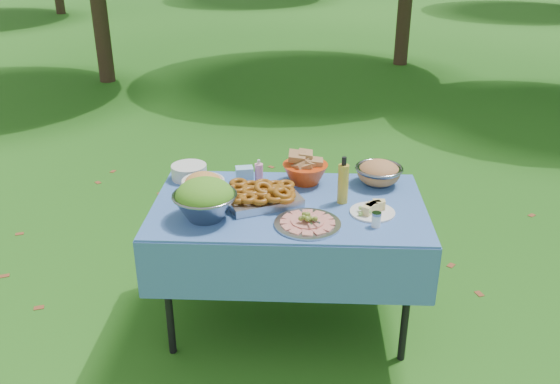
# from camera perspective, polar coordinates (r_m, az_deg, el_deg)

# --- Properties ---
(ground) EXTENTS (80.00, 80.00, 0.00)m
(ground) POSITION_cam_1_polar(r_m,az_deg,el_deg) (3.59, 0.77, -12.10)
(ground) COLOR #0E390A
(ground) RESTS_ON ground
(picnic_table) EXTENTS (1.46, 0.86, 0.76)m
(picnic_table) POSITION_cam_1_polar(r_m,az_deg,el_deg) (3.38, 0.81, -6.94)
(picnic_table) COLOR #73AEDD
(picnic_table) RESTS_ON ground
(salad_bowl) EXTENTS (0.38, 0.38, 0.21)m
(salad_bowl) POSITION_cam_1_polar(r_m,az_deg,el_deg) (3.02, -7.25, -0.69)
(salad_bowl) COLOR gray
(salad_bowl) RESTS_ON picnic_table
(pasta_bowl_white) EXTENTS (0.29, 0.29, 0.13)m
(pasta_bowl_white) POSITION_cam_1_polar(r_m,az_deg,el_deg) (3.30, -7.41, 0.77)
(pasta_bowl_white) COLOR silver
(pasta_bowl_white) RESTS_ON picnic_table
(plate_stack) EXTENTS (0.27, 0.27, 0.08)m
(plate_stack) POSITION_cam_1_polar(r_m,az_deg,el_deg) (3.53, -8.74, 1.95)
(plate_stack) COLOR silver
(plate_stack) RESTS_ON picnic_table
(wipes_box) EXTENTS (0.11, 0.09, 0.09)m
(wipes_box) POSITION_cam_1_polar(r_m,az_deg,el_deg) (3.45, -3.44, 1.69)
(wipes_box) COLOR #90CBF4
(wipes_box) RESTS_ON picnic_table
(sanitizer_bottle) EXTENTS (0.05, 0.05, 0.14)m
(sanitizer_bottle) POSITION_cam_1_polar(r_m,az_deg,el_deg) (3.43, -2.04, 2.04)
(sanitizer_bottle) COLOR #F995C3
(sanitizer_bottle) RESTS_ON picnic_table
(bread_bowl) EXTENTS (0.28, 0.28, 0.17)m
(bread_bowl) POSITION_cam_1_polar(r_m,az_deg,el_deg) (3.42, 2.44, 2.28)
(bread_bowl) COLOR red
(bread_bowl) RESTS_ON picnic_table
(pasta_bowl_steel) EXTENTS (0.33, 0.33, 0.14)m
(pasta_bowl_steel) POSITION_cam_1_polar(r_m,az_deg,el_deg) (3.45, 9.49, 1.87)
(pasta_bowl_steel) COLOR gray
(pasta_bowl_steel) RESTS_ON picnic_table
(fried_tray) EXTENTS (0.46, 0.40, 0.09)m
(fried_tray) POSITION_cam_1_polar(r_m,az_deg,el_deg) (3.18, -1.70, -0.32)
(fried_tray) COLOR silver
(fried_tray) RESTS_ON picnic_table
(charcuterie_platter) EXTENTS (0.44, 0.44, 0.08)m
(charcuterie_platter) POSITION_cam_1_polar(r_m,az_deg,el_deg) (2.96, 2.67, -2.51)
(charcuterie_platter) COLOR #A6A9AC
(charcuterie_platter) RESTS_ON picnic_table
(oil_bottle) EXTENTS (0.07, 0.07, 0.26)m
(oil_bottle) POSITION_cam_1_polar(r_m,az_deg,el_deg) (3.17, 6.10, 1.15)
(oil_bottle) COLOR gold
(oil_bottle) RESTS_ON picnic_table
(cheese_plate) EXTENTS (0.27, 0.27, 0.06)m
(cheese_plate) POSITION_cam_1_polar(r_m,az_deg,el_deg) (3.11, 8.91, -1.50)
(cheese_plate) COLOR silver
(cheese_plate) RESTS_ON picnic_table
(shaker) EXTENTS (0.05, 0.05, 0.08)m
(shaker) POSITION_cam_1_polar(r_m,az_deg,el_deg) (2.98, 9.25, -2.63)
(shaker) COLOR white
(shaker) RESTS_ON picnic_table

